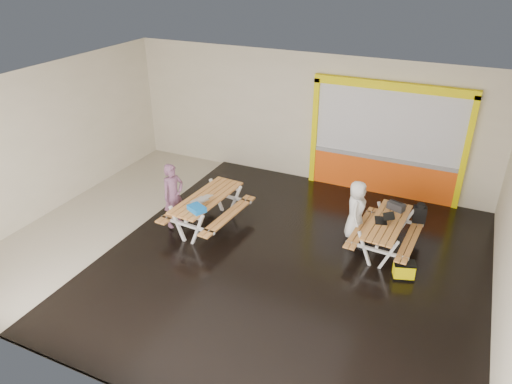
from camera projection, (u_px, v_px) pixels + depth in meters
The scene contains 14 objects.
room at pixel (237, 177), 9.46m from camera, with size 10.02×8.02×3.52m.
deck at pixel (293, 264), 9.78m from camera, with size 7.50×7.98×0.05m, color black.
kiosk at pixel (386, 143), 11.95m from camera, with size 3.88×0.16×3.00m.
picnic_table_left at pixel (207, 204), 10.81m from camera, with size 1.53×2.14×0.82m.
picnic_table_right at pixel (387, 228), 9.98m from camera, with size 1.38×1.94×0.75m.
person_left at pixel (173, 196), 10.69m from camera, with size 0.55×0.36×1.52m, color #6C445E.
person_right at pixel (356, 210), 10.26m from camera, with size 0.65×0.42×1.33m, color white.
laptop_left at pixel (201, 200), 10.48m from camera, with size 0.47×0.44×0.17m.
laptop_right at pixel (384, 219), 9.87m from camera, with size 0.45×0.42×0.16m.
blue_pouch at pixel (197, 209), 10.12m from camera, with size 0.38×0.27×0.11m, color blue.
toolbox at pixel (396, 206), 10.29m from camera, with size 0.40×0.30×0.21m.
backpack at pixel (420, 213), 10.32m from camera, with size 0.30×0.23×0.45m.
dark_case at pixel (359, 241), 10.34m from camera, with size 0.41×0.31×0.15m, color black.
fluke_bag at pixel (404, 270), 9.26m from camera, with size 0.47×0.38×0.35m.
Camera 1 is at (3.93, -7.59, 5.83)m, focal length 33.34 mm.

